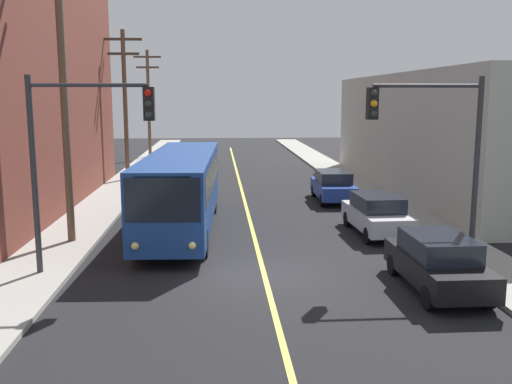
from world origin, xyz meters
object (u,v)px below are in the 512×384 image
parked_car_silver (377,214)px  traffic_signal_right_corner (432,135)px  utility_pole_far (149,99)px  utility_pole_near (63,86)px  parked_car_black (438,262)px  traffic_signal_left_corner (84,138)px  utility_pole_mid (125,98)px  parked_car_blue (333,186)px  city_bus (182,187)px

parked_car_silver → traffic_signal_right_corner: 5.60m
utility_pole_far → parked_car_silver: bearing=-67.2°
utility_pole_near → parked_car_black: bearing=-26.9°
parked_car_black → traffic_signal_left_corner: bearing=168.8°
traffic_signal_left_corner → utility_pole_mid: bearing=95.4°
utility_pole_mid → parked_car_silver: bearing=-51.5°
utility_pole_far → traffic_signal_right_corner: size_ratio=1.57×
parked_car_silver → utility_pole_far: (-12.48, 29.69, 4.50)m
parked_car_black → traffic_signal_right_corner: (0.57, 2.41, 3.46)m
parked_car_black → utility_pole_far: 38.77m
parked_car_blue → traffic_signal_left_corner: 16.19m
city_bus → traffic_signal_right_corner: (8.32, -5.69, 2.49)m
parked_car_silver → utility_pole_mid: size_ratio=0.47×
utility_pole_far → parked_car_blue: bearing=-61.3°
city_bus → utility_pole_far: (-4.58, 28.39, 3.53)m
utility_pole_mid → city_bus: bearing=-72.7°
parked_car_blue → utility_pole_mid: bearing=146.1°
utility_pole_far → utility_pole_mid: bearing=-89.3°
city_bus → parked_car_blue: 9.80m
utility_pole_near → parked_car_blue: bearing=35.2°
utility_pole_near → utility_pole_mid: (-0.37, 16.30, -0.47)m
utility_pole_near → utility_pole_mid: utility_pole_near is taller
parked_car_black → traffic_signal_left_corner: (-10.25, 2.04, 3.46)m
parked_car_black → parked_car_blue: bearing=90.6°
city_bus → parked_car_silver: 8.06m
parked_car_silver → traffic_signal_left_corner: size_ratio=0.74×
utility_pole_mid → utility_pole_far: 14.21m
utility_pole_far → parked_car_black: bearing=-71.3°
parked_car_silver → utility_pole_near: utility_pole_near is taller
parked_car_silver → city_bus: bearing=170.6°
city_bus → parked_car_blue: size_ratio=2.76×
parked_car_black → city_bus: bearing=133.8°
city_bus → traffic_signal_left_corner: 7.01m
utility_pole_near → traffic_signal_right_corner: 12.96m
traffic_signal_left_corner → city_bus: bearing=67.5°
parked_car_silver → utility_pole_far: 32.52m
traffic_signal_right_corner → parked_car_silver: bearing=95.5°
parked_car_blue → utility_pole_mid: utility_pole_mid is taller
parked_car_silver → utility_pole_near: size_ratio=0.43×
city_bus → traffic_signal_right_corner: size_ratio=2.04×
parked_car_blue → utility_pole_mid: 15.19m
parked_car_black → utility_pole_near: size_ratio=0.42×
parked_car_black → parked_car_silver: same height
city_bus → traffic_signal_right_corner: 10.38m
parked_car_blue → traffic_signal_right_corner: 12.30m
parked_car_silver → utility_pole_mid: utility_pole_mid is taller
utility_pole_mid → traffic_signal_right_corner: size_ratio=1.59×
utility_pole_far → traffic_signal_right_corner: (12.90, -34.07, -1.04)m
parked_car_black → parked_car_blue: size_ratio=0.99×
parked_car_silver → utility_pole_near: (-11.94, -0.82, 5.04)m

